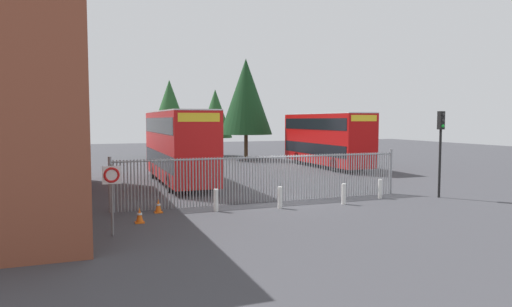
{
  "coord_description": "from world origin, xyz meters",
  "views": [
    {
      "loc": [
        -8.93,
        -19.75,
        3.87
      ],
      "look_at": [
        0.0,
        4.0,
        2.0
      ],
      "focal_mm": 32.03,
      "sensor_mm": 36.0,
      "label": 1
    }
  ],
  "objects_px": {
    "bollard_near_right": "(344,194)",
    "speed_limit_sign_post": "(112,183)",
    "double_decker_bus_near_gate": "(178,144)",
    "double_decker_bus_behind_fence_left": "(326,138)",
    "bollard_center_front": "(280,198)",
    "traffic_cone_mid_forecourt": "(158,206)",
    "traffic_light_kerbside": "(441,138)",
    "bollard_far_right": "(380,189)",
    "traffic_cone_by_gate": "(140,215)",
    "bollard_near_left": "(216,200)"
  },
  "relations": [
    {
      "from": "double_decker_bus_behind_fence_left",
      "to": "bollard_center_front",
      "type": "bearing_deg",
      "value": -125.54
    },
    {
      "from": "bollard_center_front",
      "to": "speed_limit_sign_post",
      "type": "relative_size",
      "value": 0.4
    },
    {
      "from": "double_decker_bus_behind_fence_left",
      "to": "traffic_light_kerbside",
      "type": "xyz_separation_m",
      "value": [
        -2.0,
        -15.04,
        0.56
      ]
    },
    {
      "from": "bollard_near_right",
      "to": "traffic_cone_mid_forecourt",
      "type": "distance_m",
      "value": 8.33
    },
    {
      "from": "double_decker_bus_behind_fence_left",
      "to": "bollard_far_right",
      "type": "height_order",
      "value": "double_decker_bus_behind_fence_left"
    },
    {
      "from": "double_decker_bus_near_gate",
      "to": "double_decker_bus_behind_fence_left",
      "type": "xyz_separation_m",
      "value": [
        13.19,
        5.34,
        0.0
      ]
    },
    {
      "from": "double_decker_bus_behind_fence_left",
      "to": "speed_limit_sign_post",
      "type": "bearing_deg",
      "value": -135.81
    },
    {
      "from": "bollard_far_right",
      "to": "bollard_near_right",
      "type": "bearing_deg",
      "value": -163.41
    },
    {
      "from": "bollard_far_right",
      "to": "traffic_cone_mid_forecourt",
      "type": "distance_m",
      "value": 10.8
    },
    {
      "from": "double_decker_bus_behind_fence_left",
      "to": "bollard_near_right",
      "type": "xyz_separation_m",
      "value": [
        -7.46,
        -14.96,
        -1.95
      ]
    },
    {
      "from": "traffic_cone_mid_forecourt",
      "to": "speed_limit_sign_post",
      "type": "bearing_deg",
      "value": -121.02
    },
    {
      "from": "double_decker_bus_near_gate",
      "to": "bollard_center_front",
      "type": "distance_m",
      "value": 10.03
    },
    {
      "from": "bollard_near_left",
      "to": "bollard_near_right",
      "type": "bearing_deg",
      "value": -4.96
    },
    {
      "from": "traffic_cone_by_gate",
      "to": "traffic_cone_mid_forecourt",
      "type": "xyz_separation_m",
      "value": [
        0.95,
        1.67,
        0.0
      ]
    },
    {
      "from": "double_decker_bus_near_gate",
      "to": "traffic_cone_by_gate",
      "type": "height_order",
      "value": "double_decker_bus_near_gate"
    },
    {
      "from": "speed_limit_sign_post",
      "to": "traffic_light_kerbside",
      "type": "height_order",
      "value": "traffic_light_kerbside"
    },
    {
      "from": "traffic_cone_mid_forecourt",
      "to": "traffic_light_kerbside",
      "type": "relative_size",
      "value": 0.14
    },
    {
      "from": "double_decker_bus_near_gate",
      "to": "bollard_far_right",
      "type": "xyz_separation_m",
      "value": [
        8.26,
        -8.87,
        -1.95
      ]
    },
    {
      "from": "bollard_near_right",
      "to": "traffic_cone_mid_forecourt",
      "type": "relative_size",
      "value": 1.61
    },
    {
      "from": "double_decker_bus_near_gate",
      "to": "traffic_cone_by_gate",
      "type": "distance_m",
      "value": 11.01
    },
    {
      "from": "bollard_near_left",
      "to": "speed_limit_sign_post",
      "type": "relative_size",
      "value": 0.4
    },
    {
      "from": "double_decker_bus_behind_fence_left",
      "to": "bollard_far_right",
      "type": "bearing_deg",
      "value": -109.13
    },
    {
      "from": "bollard_near_right",
      "to": "speed_limit_sign_post",
      "type": "height_order",
      "value": "speed_limit_sign_post"
    },
    {
      "from": "bollard_near_left",
      "to": "bollard_near_right",
      "type": "relative_size",
      "value": 1.0
    },
    {
      "from": "traffic_cone_mid_forecourt",
      "to": "traffic_light_kerbside",
      "type": "height_order",
      "value": "traffic_light_kerbside"
    },
    {
      "from": "double_decker_bus_near_gate",
      "to": "traffic_light_kerbside",
      "type": "height_order",
      "value": "double_decker_bus_near_gate"
    },
    {
      "from": "bollard_near_right",
      "to": "double_decker_bus_behind_fence_left",
      "type": "bearing_deg",
      "value": 63.5
    },
    {
      "from": "double_decker_bus_near_gate",
      "to": "traffic_light_kerbside",
      "type": "xyz_separation_m",
      "value": [
        11.19,
        -9.7,
        0.56
      ]
    },
    {
      "from": "speed_limit_sign_post",
      "to": "bollard_far_right",
      "type": "bearing_deg",
      "value": 13.29
    },
    {
      "from": "bollard_far_right",
      "to": "speed_limit_sign_post",
      "type": "xyz_separation_m",
      "value": [
        -12.8,
        -3.02,
        1.3
      ]
    },
    {
      "from": "double_decker_bus_near_gate",
      "to": "bollard_near_left",
      "type": "distance_m",
      "value": 9.32
    },
    {
      "from": "bollard_center_front",
      "to": "traffic_cone_by_gate",
      "type": "height_order",
      "value": "bollard_center_front"
    },
    {
      "from": "traffic_light_kerbside",
      "to": "double_decker_bus_behind_fence_left",
      "type": "bearing_deg",
      "value": 82.41
    },
    {
      "from": "bollard_far_right",
      "to": "traffic_cone_by_gate",
      "type": "height_order",
      "value": "bollard_far_right"
    },
    {
      "from": "speed_limit_sign_post",
      "to": "bollard_center_front",
      "type": "bearing_deg",
      "value": 18.64
    },
    {
      "from": "traffic_cone_mid_forecourt",
      "to": "bollard_far_right",
      "type": "bearing_deg",
      "value": -1.65
    },
    {
      "from": "double_decker_bus_near_gate",
      "to": "bollard_center_front",
      "type": "xyz_separation_m",
      "value": [
        2.6,
        -9.49,
        -1.95
      ]
    },
    {
      "from": "double_decker_bus_near_gate",
      "to": "bollard_far_right",
      "type": "distance_m",
      "value": 12.28
    },
    {
      "from": "bollard_near_left",
      "to": "traffic_light_kerbside",
      "type": "relative_size",
      "value": 0.22
    },
    {
      "from": "bollard_center_front",
      "to": "traffic_cone_by_gate",
      "type": "bearing_deg",
      "value": -173.07
    },
    {
      "from": "double_decker_bus_near_gate",
      "to": "double_decker_bus_behind_fence_left",
      "type": "relative_size",
      "value": 1.0
    },
    {
      "from": "bollard_near_left",
      "to": "double_decker_bus_near_gate",
      "type": "bearing_deg",
      "value": 88.8
    },
    {
      "from": "bollard_near_right",
      "to": "speed_limit_sign_post",
      "type": "relative_size",
      "value": 0.4
    },
    {
      "from": "double_decker_bus_behind_fence_left",
      "to": "traffic_cone_mid_forecourt",
      "type": "xyz_separation_m",
      "value": [
        -15.72,
        -13.9,
        -2.13
      ]
    },
    {
      "from": "double_decker_bus_near_gate",
      "to": "bollard_near_left",
      "type": "xyz_separation_m",
      "value": [
        -0.19,
        -9.11,
        -1.95
      ]
    },
    {
      "from": "bollard_near_right",
      "to": "traffic_cone_by_gate",
      "type": "height_order",
      "value": "bollard_near_right"
    },
    {
      "from": "bollard_near_right",
      "to": "bollard_far_right",
      "type": "bearing_deg",
      "value": 16.59
    },
    {
      "from": "traffic_cone_by_gate",
      "to": "bollard_near_left",
      "type": "bearing_deg",
      "value": 18.72
    },
    {
      "from": "bollard_far_right",
      "to": "bollard_near_left",
      "type": "bearing_deg",
      "value": -178.38
    },
    {
      "from": "bollard_near_right",
      "to": "traffic_cone_by_gate",
      "type": "bearing_deg",
      "value": -176.27
    }
  ]
}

